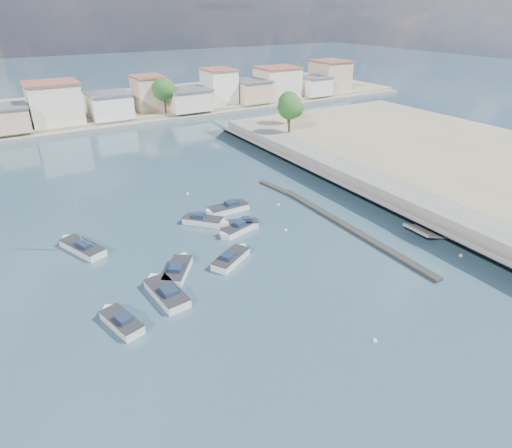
{
  "coord_description": "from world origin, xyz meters",
  "views": [
    {
      "loc": [
        -25.47,
        -23.09,
        23.56
      ],
      "look_at": [
        -3.21,
        14.2,
        1.4
      ],
      "focal_mm": 30.0,
      "sensor_mm": 36.0,
      "label": 1
    }
  ],
  "objects_px": {
    "motorboat_f": "(242,225)",
    "motorboat_g": "(205,221)",
    "motorboat_d": "(236,230)",
    "motorboat_c": "(226,209)",
    "motorboat_e": "(165,292)",
    "motorboat_h": "(232,258)",
    "motorboat_a": "(120,321)",
    "sailboat": "(81,247)",
    "motorboat_b": "(178,269)"
  },
  "relations": [
    {
      "from": "motorboat_g",
      "to": "motorboat_f",
      "type": "bearing_deg",
      "value": -42.74
    },
    {
      "from": "motorboat_g",
      "to": "motorboat_h",
      "type": "bearing_deg",
      "value": -97.4
    },
    {
      "from": "motorboat_e",
      "to": "sailboat",
      "type": "xyz_separation_m",
      "value": [
        -4.96,
        12.43,
        0.04
      ]
    },
    {
      "from": "motorboat_f",
      "to": "sailboat",
      "type": "relative_size",
      "value": 0.44
    },
    {
      "from": "motorboat_d",
      "to": "motorboat_g",
      "type": "height_order",
      "value": "same"
    },
    {
      "from": "motorboat_b",
      "to": "sailboat",
      "type": "xyz_separation_m",
      "value": [
        -7.38,
        9.51,
        0.04
      ]
    },
    {
      "from": "motorboat_c",
      "to": "motorboat_e",
      "type": "height_order",
      "value": "same"
    },
    {
      "from": "motorboat_d",
      "to": "motorboat_g",
      "type": "relative_size",
      "value": 0.97
    },
    {
      "from": "motorboat_f",
      "to": "motorboat_g",
      "type": "bearing_deg",
      "value": 137.26
    },
    {
      "from": "motorboat_c",
      "to": "motorboat_d",
      "type": "relative_size",
      "value": 1.26
    },
    {
      "from": "motorboat_a",
      "to": "motorboat_f",
      "type": "height_order",
      "value": "same"
    },
    {
      "from": "motorboat_d",
      "to": "motorboat_h",
      "type": "height_order",
      "value": "same"
    },
    {
      "from": "motorboat_e",
      "to": "sailboat",
      "type": "relative_size",
      "value": 0.68
    },
    {
      "from": "motorboat_e",
      "to": "motorboat_g",
      "type": "xyz_separation_m",
      "value": [
        9.19,
        11.29,
        0.0
      ]
    },
    {
      "from": "motorboat_e",
      "to": "motorboat_d",
      "type": "bearing_deg",
      "value": 32.95
    },
    {
      "from": "motorboat_c",
      "to": "motorboat_b",
      "type": "bearing_deg",
      "value": -136.24
    },
    {
      "from": "motorboat_f",
      "to": "motorboat_d",
      "type": "bearing_deg",
      "value": -144.75
    },
    {
      "from": "motorboat_c",
      "to": "motorboat_h",
      "type": "distance_m",
      "value": 12.03
    },
    {
      "from": "motorboat_a",
      "to": "motorboat_d",
      "type": "height_order",
      "value": "same"
    },
    {
      "from": "motorboat_c",
      "to": "sailboat",
      "type": "distance_m",
      "value": 17.95
    },
    {
      "from": "motorboat_h",
      "to": "sailboat",
      "type": "distance_m",
      "value": 16.57
    },
    {
      "from": "motorboat_g",
      "to": "motorboat_h",
      "type": "height_order",
      "value": "same"
    },
    {
      "from": "motorboat_d",
      "to": "motorboat_e",
      "type": "distance_m",
      "value": 13.36
    },
    {
      "from": "motorboat_b",
      "to": "motorboat_e",
      "type": "xyz_separation_m",
      "value": [
        -2.42,
        -2.92,
        0.0
      ]
    },
    {
      "from": "motorboat_d",
      "to": "motorboat_e",
      "type": "relative_size",
      "value": 0.75
    },
    {
      "from": "motorboat_e",
      "to": "motorboat_h",
      "type": "relative_size",
      "value": 1.22
    },
    {
      "from": "motorboat_c",
      "to": "sailboat",
      "type": "bearing_deg",
      "value": -178.05
    },
    {
      "from": "motorboat_c",
      "to": "motorboat_e",
      "type": "bearing_deg",
      "value": -134.87
    },
    {
      "from": "motorboat_c",
      "to": "motorboat_d",
      "type": "height_order",
      "value": "same"
    },
    {
      "from": "motorboat_e",
      "to": "motorboat_g",
      "type": "height_order",
      "value": "same"
    },
    {
      "from": "motorboat_b",
      "to": "motorboat_e",
      "type": "height_order",
      "value": "same"
    },
    {
      "from": "motorboat_b",
      "to": "motorboat_c",
      "type": "xyz_separation_m",
      "value": [
        10.57,
        10.12,
        0.0
      ]
    },
    {
      "from": "sailboat",
      "to": "motorboat_g",
      "type": "bearing_deg",
      "value": -4.62
    },
    {
      "from": "motorboat_h",
      "to": "sailboat",
      "type": "bearing_deg",
      "value": 141.42
    },
    {
      "from": "sailboat",
      "to": "motorboat_c",
      "type": "bearing_deg",
      "value": 1.95
    },
    {
      "from": "motorboat_d",
      "to": "motorboat_h",
      "type": "relative_size",
      "value": 0.91
    },
    {
      "from": "motorboat_a",
      "to": "motorboat_e",
      "type": "xyz_separation_m",
      "value": [
        4.61,
        1.97,
        -0.0
      ]
    },
    {
      "from": "sailboat",
      "to": "motorboat_e",
      "type": "bearing_deg",
      "value": -68.25
    },
    {
      "from": "motorboat_f",
      "to": "motorboat_g",
      "type": "distance_m",
      "value": 4.55
    },
    {
      "from": "motorboat_h",
      "to": "motorboat_g",
      "type": "bearing_deg",
      "value": 82.6
    },
    {
      "from": "motorboat_b",
      "to": "motorboat_g",
      "type": "relative_size",
      "value": 1.04
    },
    {
      "from": "motorboat_e",
      "to": "sailboat",
      "type": "distance_m",
      "value": 13.38
    },
    {
      "from": "motorboat_b",
      "to": "motorboat_a",
      "type": "bearing_deg",
      "value": -145.16
    },
    {
      "from": "motorboat_b",
      "to": "sailboat",
      "type": "distance_m",
      "value": 12.03
    },
    {
      "from": "sailboat",
      "to": "motorboat_h",
      "type": "bearing_deg",
      "value": -38.58
    },
    {
      "from": "motorboat_d",
      "to": "motorboat_f",
      "type": "distance_m",
      "value": 1.62
    },
    {
      "from": "motorboat_b",
      "to": "motorboat_e",
      "type": "relative_size",
      "value": 0.8
    },
    {
      "from": "motorboat_a",
      "to": "motorboat_e",
      "type": "distance_m",
      "value": 5.01
    },
    {
      "from": "motorboat_d",
      "to": "motorboat_e",
      "type": "xyz_separation_m",
      "value": [
        -11.21,
        -7.26,
        0.0
      ]
    },
    {
      "from": "motorboat_b",
      "to": "motorboat_f",
      "type": "xyz_separation_m",
      "value": [
        10.11,
        5.27,
        0.0
      ]
    }
  ]
}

